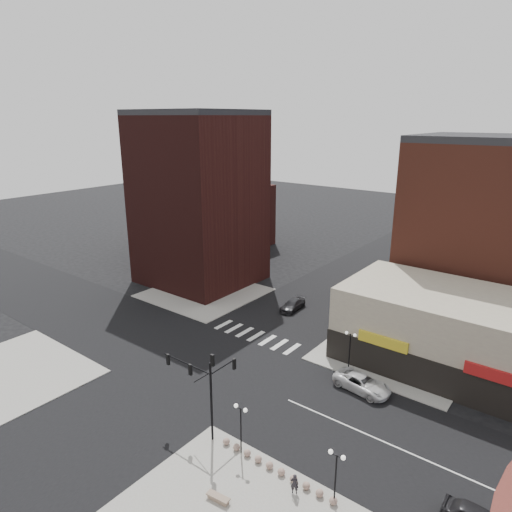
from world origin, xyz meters
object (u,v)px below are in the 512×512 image
Objects in this scene: street_lamp_ne at (350,341)px; stone_bench at (218,498)px; street_lamp_se_a at (241,417)px; street_lamp_se_b at (336,465)px; traffic_signal at (205,380)px; white_suv at (362,383)px; dark_sedan_north at (293,305)px; pedestrian at (295,484)px.

street_lamp_ne reaches higher than stone_bench.
street_lamp_se_b is at bearing 0.00° from street_lamp_se_a.
traffic_signal is at bearing 132.76° from stone_bench.
white_suv is (3.62, 13.58, -2.52)m from street_lamp_se_a.
street_lamp_se_b is 0.75× the size of white_suv.
traffic_signal reaches higher than street_lamp_se_b.
traffic_signal is 4.48× the size of stone_bench.
street_lamp_se_b is at bearing -66.37° from street_lamp_ne.
traffic_signal is 1.87× the size of street_lamp_se_b.
white_suv is 1.18× the size of dark_sedan_north.
dark_sedan_north is (-15.58, 11.80, -0.09)m from white_suv.
white_suv is at bearing -108.75° from pedestrian.
pedestrian is (17.34, -26.16, 0.21)m from dark_sedan_north.
dark_sedan_north is at bearing -82.18° from pedestrian.
street_lamp_ne is at bearing 54.33° from white_suv.
traffic_signal is 16.62m from street_lamp_ne.
street_lamp_se_a is at bearing -34.04° from pedestrian.
street_lamp_ne is 2.71× the size of pedestrian.
street_lamp_se_b reaches higher than dark_sedan_north.
street_lamp_ne reaches higher than dark_sedan_north.
street_lamp_se_b is (8.00, 0.00, 0.00)m from street_lamp_se_a.
street_lamp_se_b is 8.28m from stone_bench.
dark_sedan_north is at bearing 144.12° from street_lamp_ne.
dark_sedan_north reaches higher than stone_bench.
street_lamp_se_b is at bearing 28.56° from stone_bench.
street_lamp_se_b and street_lamp_ne have the same top height.
white_suv is 18.16m from stone_bench.
pedestrian is at bearing -5.97° from traffic_signal.
street_lamp_ne is 20.70m from stone_bench.
street_lamp_ne is 17.51m from pedestrian.
street_lamp_ne is 0.89× the size of dark_sedan_north.
dark_sedan_north is at bearing 107.75° from stone_bench.
street_lamp_se_b is 0.89× the size of dark_sedan_north.
traffic_signal is 1.87× the size of street_lamp_ne.
pedestrian is 0.88× the size of stone_bench.
street_lamp_se_b is 32.39m from dark_sedan_north.
street_lamp_se_a is 14.28m from white_suv.
pedestrian is (4.38, -16.79, -2.40)m from street_lamp_ne.
stone_bench is at bearing -144.61° from street_lamp_se_b.
white_suv is 19.55m from dark_sedan_north.
pedestrian is at bearing -165.96° from white_suv.
pedestrian reaches higher than white_suv.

